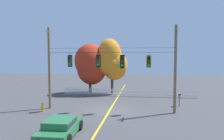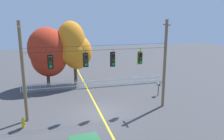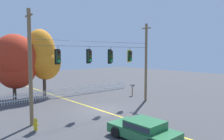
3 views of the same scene
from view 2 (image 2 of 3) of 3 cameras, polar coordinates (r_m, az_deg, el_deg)
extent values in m
plane|color=#424244|center=(20.29, -2.96, -10.32)|extent=(80.00, 80.00, 0.00)
cube|color=gold|center=(20.29, -2.96, -10.31)|extent=(0.16, 36.00, 0.01)
cylinder|color=brown|center=(18.79, -20.77, -0.68)|extent=(0.25, 0.25, 7.74)
cylinder|color=brown|center=(21.01, 12.66, 1.31)|extent=(0.25, 0.25, 7.74)
cube|color=brown|center=(18.31, -21.68, 9.76)|extent=(0.10, 1.10, 0.10)
cube|color=brown|center=(20.58, 13.16, 10.67)|extent=(0.10, 1.10, 0.10)
cylinder|color=black|center=(18.77, -3.16, 4.87)|extent=(11.46, 0.02, 0.02)
cylinder|color=black|center=(18.48, -3.01, 5.94)|extent=(11.46, 0.02, 0.02)
cylinder|color=black|center=(18.42, -14.85, 3.74)|extent=(0.03, 0.03, 0.34)
cube|color=black|center=(18.66, -14.74, 1.92)|extent=(0.43, 0.02, 1.12)
cube|color=#1E3323|center=(18.53, -14.73, 1.84)|extent=(0.30, 0.24, 0.90)
cylinder|color=#410706|center=(18.34, -14.79, 2.68)|extent=(0.20, 0.03, 0.20)
cube|color=#1E3323|center=(18.27, -14.81, 3.01)|extent=(0.22, 0.12, 0.06)
cylinder|color=#463B09|center=(18.40, -14.73, 1.76)|extent=(0.20, 0.03, 0.20)
cube|color=#1E3323|center=(18.33, -14.75, 2.08)|extent=(0.22, 0.12, 0.06)
cylinder|color=green|center=(18.46, -14.67, 0.84)|extent=(0.20, 0.03, 0.20)
cube|color=#1E3323|center=(18.39, -14.69, 1.16)|extent=(0.22, 0.12, 0.06)
cylinder|color=black|center=(18.61, -6.40, 4.23)|extent=(0.03, 0.03, 0.32)
cube|color=black|center=(18.85, -6.41, 2.41)|extent=(0.43, 0.02, 1.16)
cube|color=#1E3323|center=(18.72, -6.35, 2.34)|extent=(0.30, 0.24, 0.93)
cylinder|color=#410706|center=(18.53, -6.31, 3.21)|extent=(0.20, 0.03, 0.20)
cube|color=#1E3323|center=(18.47, -6.30, 3.53)|extent=(0.22, 0.12, 0.06)
cylinder|color=#463B09|center=(18.59, -6.28, 2.26)|extent=(0.20, 0.03, 0.20)
cube|color=#1E3323|center=(18.53, -6.27, 2.59)|extent=(0.22, 0.12, 0.06)
cylinder|color=green|center=(18.66, -6.26, 1.32)|extent=(0.20, 0.03, 0.20)
cube|color=#1E3323|center=(18.59, -6.25, 1.64)|extent=(0.22, 0.12, 0.06)
cylinder|color=black|center=(19.07, 0.26, 4.53)|extent=(0.03, 0.03, 0.33)
cube|color=black|center=(19.31, 0.15, 2.61)|extent=(0.43, 0.02, 1.26)
cube|color=black|center=(19.18, 0.26, 2.54)|extent=(0.30, 0.24, 1.01)
cylinder|color=#410706|center=(18.99, 0.36, 3.47)|extent=(0.20, 0.03, 0.20)
cube|color=black|center=(18.93, 0.40, 3.79)|extent=(0.22, 0.12, 0.06)
cylinder|color=#463B09|center=(19.05, 0.36, 2.47)|extent=(0.20, 0.03, 0.20)
cube|color=black|center=(18.99, 0.40, 2.78)|extent=(0.22, 0.12, 0.06)
cylinder|color=green|center=(19.12, 0.36, 1.47)|extent=(0.20, 0.03, 0.20)
cube|color=black|center=(19.06, 0.40, 1.78)|extent=(0.22, 0.12, 0.06)
cylinder|color=black|center=(19.82, 6.93, 4.73)|extent=(0.03, 0.03, 0.36)
cube|color=yellow|center=(20.04, 6.74, 2.98)|extent=(0.43, 0.02, 1.15)
cube|color=black|center=(19.92, 6.88, 2.91)|extent=(0.30, 0.24, 0.93)
cylinder|color=#410706|center=(19.75, 7.05, 3.72)|extent=(0.20, 0.03, 0.20)
cube|color=black|center=(19.69, 7.10, 4.03)|extent=(0.22, 0.12, 0.06)
cylinder|color=#463B09|center=(19.80, 7.02, 2.84)|extent=(0.20, 0.03, 0.20)
cube|color=black|center=(19.74, 7.08, 3.14)|extent=(0.22, 0.12, 0.06)
cylinder|color=green|center=(19.86, 7.00, 1.96)|extent=(0.20, 0.03, 0.20)
cube|color=black|center=(19.80, 7.05, 2.26)|extent=(0.22, 0.12, 0.06)
cube|color=white|center=(26.59, -21.38, -4.23)|extent=(0.06, 0.04, 1.02)
cube|color=white|center=(26.57, -20.90, -4.20)|extent=(0.06, 0.04, 1.02)
cube|color=white|center=(26.54, -20.41, -4.18)|extent=(0.06, 0.04, 1.02)
cube|color=white|center=(26.52, -19.93, -4.15)|extent=(0.06, 0.04, 1.02)
cube|color=white|center=(26.50, -19.44, -4.13)|extent=(0.06, 0.04, 1.02)
cube|color=white|center=(26.48, -18.95, -4.10)|extent=(0.06, 0.04, 1.02)
cube|color=white|center=(26.46, -18.47, -4.07)|extent=(0.06, 0.04, 1.02)
cube|color=white|center=(26.44, -17.98, -4.05)|extent=(0.06, 0.04, 1.02)
cube|color=white|center=(26.43, -17.49, -4.02)|extent=(0.06, 0.04, 1.02)
cube|color=white|center=(26.42, -17.00, -3.99)|extent=(0.06, 0.04, 1.02)
cube|color=white|center=(26.41, -16.51, -3.96)|extent=(0.06, 0.04, 1.02)
cube|color=white|center=(26.40, -16.02, -3.93)|extent=(0.06, 0.04, 1.02)
cube|color=white|center=(26.40, -15.53, -3.91)|extent=(0.06, 0.04, 1.02)
cube|color=white|center=(26.39, -15.04, -3.88)|extent=(0.06, 0.04, 1.02)
cube|color=white|center=(26.39, -14.55, -3.85)|extent=(0.06, 0.04, 1.02)
cube|color=white|center=(26.39, -14.06, -3.82)|extent=(0.06, 0.04, 1.02)
cube|color=white|center=(26.39, -13.57, -3.79)|extent=(0.06, 0.04, 1.02)
cube|color=white|center=(26.40, -13.08, -3.76)|extent=(0.06, 0.04, 1.02)
cube|color=white|center=(26.40, -12.59, -3.73)|extent=(0.06, 0.04, 1.02)
cube|color=white|center=(26.41, -12.10, -3.70)|extent=(0.06, 0.04, 1.02)
cube|color=white|center=(26.42, -11.61, -3.67)|extent=(0.06, 0.04, 1.02)
cube|color=white|center=(26.43, -11.13, -3.63)|extent=(0.06, 0.04, 1.02)
cube|color=white|center=(26.44, -10.64, -3.60)|extent=(0.06, 0.04, 1.02)
cube|color=white|center=(26.46, -10.15, -3.57)|extent=(0.06, 0.04, 1.02)
cube|color=white|center=(26.48, -9.66, -3.54)|extent=(0.06, 0.04, 1.02)
cube|color=white|center=(26.50, -9.18, -3.51)|extent=(0.06, 0.04, 1.02)
cube|color=white|center=(26.52, -8.69, -3.47)|extent=(0.06, 0.04, 1.02)
cube|color=white|center=(26.54, -8.21, -3.44)|extent=(0.06, 0.04, 1.02)
cube|color=white|center=(26.56, -7.72, -3.41)|extent=(0.06, 0.04, 1.02)
cube|color=white|center=(26.59, -7.24, -3.38)|extent=(0.06, 0.04, 1.02)
cube|color=white|center=(26.62, -6.76, -3.34)|extent=(0.06, 0.04, 1.02)
cube|color=white|center=(26.65, -6.28, -3.31)|extent=(0.06, 0.04, 1.02)
cube|color=white|center=(26.68, -5.80, -3.28)|extent=(0.06, 0.04, 1.02)
cube|color=white|center=(26.72, -5.32, -3.24)|extent=(0.06, 0.04, 1.02)
cube|color=white|center=(26.75, -4.85, -3.21)|extent=(0.06, 0.04, 1.02)
cube|color=white|center=(26.79, -4.37, -3.18)|extent=(0.06, 0.04, 1.02)
cube|color=white|center=(26.83, -3.90, -3.14)|extent=(0.06, 0.04, 1.02)
cube|color=white|center=(26.87, -3.42, -3.11)|extent=(0.06, 0.04, 1.02)
cube|color=white|center=(26.92, -2.95, -3.07)|extent=(0.06, 0.04, 1.02)
cube|color=white|center=(26.96, -2.48, -3.04)|extent=(0.06, 0.04, 1.02)
cube|color=white|center=(27.01, -2.02, -3.01)|extent=(0.06, 0.04, 1.02)
cube|color=white|center=(27.06, -1.55, -2.97)|extent=(0.06, 0.04, 1.02)
cube|color=white|center=(27.11, -1.09, -2.94)|extent=(0.06, 0.04, 1.02)
cube|color=white|center=(27.16, -0.62, -2.90)|extent=(0.06, 0.04, 1.02)
cube|color=white|center=(27.22, -0.16, -2.87)|extent=(0.06, 0.04, 1.02)
cube|color=white|center=(27.27, 0.30, -2.83)|extent=(0.06, 0.04, 1.02)
cube|color=white|center=(27.33, 0.75, -2.80)|extent=(0.06, 0.04, 1.02)
cube|color=white|center=(27.39, 1.21, -2.76)|extent=(0.06, 0.04, 1.02)
cube|color=white|center=(27.45, 1.66, -2.73)|extent=(0.06, 0.04, 1.02)
cube|color=white|center=(27.51, 2.11, -2.70)|extent=(0.06, 0.04, 1.02)
cube|color=white|center=(27.58, 2.56, -2.66)|extent=(0.06, 0.04, 1.02)
cube|color=white|center=(27.64, 3.01, -2.63)|extent=(0.06, 0.04, 1.02)
cube|color=white|center=(27.71, 3.45, -2.59)|extent=(0.06, 0.04, 1.02)
cube|color=white|center=(27.78, 3.89, -2.56)|extent=(0.06, 0.04, 1.02)
cube|color=white|center=(27.85, 4.33, -2.52)|extent=(0.06, 0.04, 1.02)
cube|color=white|center=(27.93, 4.77, -2.49)|extent=(0.06, 0.04, 1.02)
cube|color=white|center=(28.00, 5.21, -2.45)|extent=(0.06, 0.04, 1.02)
cube|color=white|center=(28.08, 5.64, -2.42)|extent=(0.06, 0.04, 1.02)
cube|color=white|center=(28.15, 6.07, -2.38)|extent=(0.06, 0.04, 1.02)
cube|color=white|center=(28.23, 6.50, -2.35)|extent=(0.06, 0.04, 1.02)
cube|color=white|center=(28.31, 6.92, -2.32)|extent=(0.06, 0.04, 1.02)
cube|color=white|center=(28.40, 7.35, -2.28)|extent=(0.06, 0.04, 1.02)
cube|color=white|center=(28.48, 7.77, -2.25)|extent=(0.06, 0.04, 1.02)
cube|color=white|center=(28.57, 8.19, -2.21)|extent=(0.06, 0.04, 1.02)
cube|color=white|center=(28.65, 8.60, -2.18)|extent=(0.06, 0.04, 1.02)
cube|color=white|center=(28.74, 9.01, -2.14)|extent=(0.06, 0.04, 1.02)
cube|color=white|center=(28.83, 9.43, -2.11)|extent=(0.06, 0.04, 1.02)
cube|color=white|center=(28.92, 9.83, -2.08)|extent=(0.06, 0.04, 1.02)
cube|color=white|center=(29.02, 10.24, -2.04)|extent=(0.06, 0.04, 1.02)
cube|color=white|center=(29.11, 10.64, -2.01)|extent=(0.06, 0.04, 1.02)
cube|color=white|center=(29.21, 11.04, -1.98)|extent=(0.06, 0.04, 1.02)
cube|color=white|center=(29.31, 11.44, -1.94)|extent=(0.06, 0.04, 1.02)
cube|color=white|center=(29.40, 11.83, -1.91)|extent=(0.06, 0.04, 1.02)
cube|color=white|center=(29.50, 12.22, -1.88)|extent=(0.06, 0.04, 1.02)
cube|color=white|center=(29.61, 12.61, -1.84)|extent=(0.06, 0.04, 1.02)
cube|color=white|center=(26.96, -3.43, -3.51)|extent=(16.69, 0.03, 0.08)
cube|color=white|center=(26.84, -3.44, -2.63)|extent=(16.69, 0.03, 0.08)
cylinder|color=#473828|center=(28.20, -15.22, -1.76)|extent=(0.36, 0.36, 1.98)
ellipsoid|color=#B22D19|center=(27.68, -15.03, 2.90)|extent=(4.02, 3.74, 4.33)
ellipsoid|color=#B22D19|center=(27.26, -15.32, 3.76)|extent=(3.30, 3.19, 4.28)
ellipsoid|color=#B22D19|center=(27.35, -15.55, 5.14)|extent=(4.24, 4.15, 4.67)
cylinder|color=#473828|center=(27.99, -8.85, -0.76)|extent=(0.36, 0.36, 2.73)
ellipsoid|color=orange|center=(27.74, -8.46, 4.34)|extent=(3.44, 3.10, 4.03)
ellipsoid|color=orange|center=(27.43, -9.54, 4.43)|extent=(3.72, 3.04, 2.99)
ellipsoid|color=orange|center=(27.31, -9.96, 6.78)|extent=(3.29, 3.00, 4.69)
cube|color=white|center=(15.66, -9.11, -15.90)|extent=(0.20, 0.05, 0.10)
cube|color=white|center=(15.79, -5.36, -15.51)|extent=(0.20, 0.05, 0.10)
cylinder|color=gold|center=(18.92, -20.76, -12.05)|extent=(0.22, 0.22, 0.62)
sphere|color=gold|center=(18.77, -20.86, -11.01)|extent=(0.20, 0.20, 0.20)
cylinder|color=gold|center=(18.93, -21.23, -11.98)|extent=(0.08, 0.08, 0.08)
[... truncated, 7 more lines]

